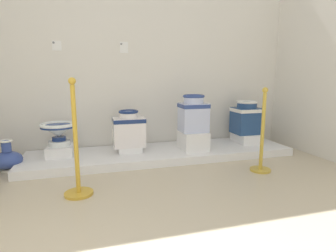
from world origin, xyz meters
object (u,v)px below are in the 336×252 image
object	(u,v)px
plinth_block_pale_glazed	(129,149)
info_placard_first	(57,46)
antique_toilet_broad_patterned	(193,113)
info_placard_second	(124,47)
antique_toilet_pale_glazed	(129,129)
stanchion_post_near_right	(262,145)
antique_toilet_slender_white	(246,117)
decorative_vase_corner	(8,159)
antique_toilet_leftmost	(58,130)
plinth_block_leftmost	(60,150)
plinth_block_slender_white	(245,138)
stanchion_post_near_left	(77,161)
plinth_block_broad_patterned	(193,140)

from	to	relation	value
plinth_block_pale_glazed	info_placard_first	bearing A→B (deg)	154.46
antique_toilet_broad_patterned	info_placard_second	distance (m)	1.30
antique_toilet_pale_glazed	stanchion_post_near_right	distance (m)	1.63
antique_toilet_slender_white	decorative_vase_corner	xyz separation A→B (m)	(-3.12, -0.14, -0.34)
antique_toilet_leftmost	info_placard_second	bearing A→B (deg)	22.11
plinth_block_pale_glazed	antique_toilet_slender_white	distance (m)	1.76
antique_toilet_slender_white	decorative_vase_corner	distance (m)	3.14
plinth_block_leftmost	decorative_vase_corner	size ratio (longest dim) A/B	0.96
antique_toilet_broad_patterned	plinth_block_slender_white	bearing A→B (deg)	10.30
info_placard_first	plinth_block_slender_white	bearing A→B (deg)	-7.92
info_placard_second	plinth_block_pale_glazed	bearing A→B (deg)	-92.11
info_placard_first	stanchion_post_near_right	size ratio (longest dim) A/B	0.13
info_placard_second	stanchion_post_near_left	world-z (taller)	info_placard_second
plinth_block_slender_white	stanchion_post_near_left	bearing A→B (deg)	-156.22
plinth_block_leftmost	antique_toilet_leftmost	size ratio (longest dim) A/B	0.82
plinth_block_broad_patterned	info_placard_second	size ratio (longest dim) A/B	2.69
plinth_block_pale_glazed	stanchion_post_near_left	size ratio (longest dim) A/B	0.28
stanchion_post_near_left	plinth_block_slender_white	bearing A→B (deg)	23.78
plinth_block_broad_patterned	info_placard_second	bearing A→B (deg)	147.69
plinth_block_broad_patterned	decorative_vase_corner	xyz separation A→B (m)	(-2.23, 0.02, -0.08)
antique_toilet_leftmost	plinth_block_pale_glazed	size ratio (longest dim) A/B	1.44
plinth_block_leftmost	plinth_block_broad_patterned	bearing A→B (deg)	-5.69
plinth_block_slender_white	antique_toilet_slender_white	world-z (taller)	antique_toilet_slender_white
plinth_block_leftmost	plinth_block_pale_glazed	distance (m)	0.85
plinth_block_leftmost	plinth_block_slender_white	world-z (taller)	plinth_block_slender_white
antique_toilet_pale_glazed	antique_toilet_broad_patterned	xyz separation A→B (m)	(0.84, -0.12, 0.19)
info_placard_first	info_placard_second	distance (m)	0.85
stanchion_post_near_left	stanchion_post_near_right	size ratio (longest dim) A/B	1.11
plinth_block_leftmost	antique_toilet_slender_white	bearing A→B (deg)	-0.13
antique_toilet_leftmost	antique_toilet_pale_glazed	bearing A→B (deg)	-3.30
antique_toilet_leftmost	info_placard_first	xyz separation A→B (m)	(0.01, 0.35, 1.03)
plinth_block_leftmost	plinth_block_broad_patterned	size ratio (longest dim) A/B	0.88
antique_toilet_broad_patterned	info_placard_second	world-z (taller)	info_placard_second
antique_toilet_pale_glazed	info_placard_second	world-z (taller)	info_placard_second
plinth_block_pale_glazed	stanchion_post_near_right	size ratio (longest dim) A/B	0.31
plinth_block_leftmost	antique_toilet_slender_white	xyz separation A→B (m)	(2.58, -0.01, 0.32)
decorative_vase_corner	stanchion_post_near_right	bearing A→B (deg)	-15.73
antique_toilet_broad_patterned	info_placard_second	xyz separation A→B (m)	(-0.82, 0.52, 0.86)
plinth_block_slender_white	antique_toilet_pale_glazed	bearing A→B (deg)	-178.57
info_placard_first	antique_toilet_broad_patterned	bearing A→B (deg)	-17.24
plinth_block_leftmost	antique_toilet_slender_white	size ratio (longest dim) A/B	0.72
antique_toilet_leftmost	plinth_block_broad_patterned	bearing A→B (deg)	-5.69
info_placard_first	stanchion_post_near_left	distance (m)	1.80
plinth_block_broad_patterned	antique_toilet_slender_white	world-z (taller)	antique_toilet_slender_white
plinth_block_leftmost	plinth_block_broad_patterned	xyz separation A→B (m)	(1.69, -0.17, 0.06)
plinth_block_slender_white	decorative_vase_corner	size ratio (longest dim) A/B	1.10
antique_toilet_leftmost	info_placard_first	distance (m)	1.09
plinth_block_broad_patterned	decorative_vase_corner	world-z (taller)	decorative_vase_corner
plinth_block_broad_patterned	decorative_vase_corner	bearing A→B (deg)	179.51
plinth_block_leftmost	antique_toilet_pale_glazed	size ratio (longest dim) A/B	0.74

